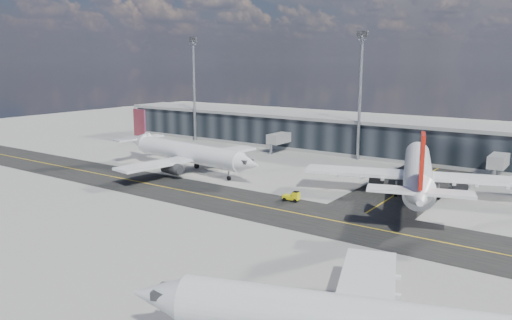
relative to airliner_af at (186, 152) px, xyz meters
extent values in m
plane|color=gray|center=(24.05, -16.33, -3.89)|extent=(300.00, 300.00, 0.00)
cube|color=black|center=(24.05, -12.33, -3.88)|extent=(180.00, 14.00, 0.02)
cube|color=black|center=(42.05, 18.67, -3.88)|extent=(14.00, 50.00, 0.02)
cube|color=yellow|center=(24.05, -12.33, -3.86)|extent=(180.00, 0.25, 0.01)
cube|color=yellow|center=(42.05, 18.67, -3.86)|extent=(0.25, 50.00, 0.01)
cube|color=black|center=(24.05, 38.67, 0.11)|extent=(150.00, 12.00, 8.00)
cube|color=gray|center=(24.05, 38.67, 4.51)|extent=(152.00, 13.00, 0.80)
cube|color=gray|center=(24.05, 38.67, -3.49)|extent=(150.00, 12.20, 0.80)
cube|color=gray|center=(4.05, 30.67, -0.39)|extent=(3.00, 10.00, 2.40)
cylinder|color=gray|center=(4.05, 25.67, -2.69)|extent=(0.60, 0.60, 2.40)
cube|color=gray|center=(54.05, 30.67, -0.39)|extent=(3.00, 10.00, 2.40)
cylinder|color=gray|center=(54.05, 25.67, -2.69)|extent=(0.60, 0.60, 2.40)
cylinder|color=gray|center=(-25.95, 31.67, 10.11)|extent=(0.70, 0.70, 28.00)
cube|color=#2D2D30|center=(-25.95, 31.67, 24.31)|extent=(2.50, 0.50, 1.40)
cylinder|color=gray|center=(24.05, 31.67, 10.11)|extent=(0.70, 0.70, 28.00)
cube|color=#2D2D30|center=(24.05, 31.67, 24.31)|extent=(2.50, 0.50, 1.40)
cylinder|color=white|center=(0.59, -0.08, 0.07)|extent=(29.94, 7.87, 3.96)
cone|color=white|center=(17.26, -2.32, 0.07)|extent=(5.43, 4.58, 3.96)
cone|color=white|center=(-16.56, 2.23, 0.66)|extent=(6.41, 4.71, 3.96)
cube|color=white|center=(1.58, -0.21, -0.92)|extent=(9.38, 33.99, 0.49)
cylinder|color=#2D2D30|center=(3.35, 5.54, -2.01)|extent=(4.42, 2.81, 2.28)
cylinder|color=#2D2D30|center=(1.77, -6.23, -2.01)|extent=(4.42, 2.81, 2.28)
cube|color=silver|center=(3.35, 5.54, -1.22)|extent=(2.01, 0.66, 0.79)
cube|color=silver|center=(1.77, -6.23, -1.22)|extent=(2.01, 0.66, 0.79)
cube|color=#68283F|center=(-16.07, 2.16, 4.82)|extent=(4.18, 0.99, 6.13)
cube|color=white|center=(-16.56, 2.23, 1.26)|extent=(4.33, 12.13, 0.35)
cube|color=#2D2D30|center=(16.77, -2.25, 0.46)|extent=(2.25, 2.42, 0.69)
cylinder|color=gray|center=(12.36, -1.66, -2.70)|extent=(0.27, 0.27, 1.98)
cylinder|color=black|center=(12.36, -1.66, -3.44)|extent=(0.93, 0.46, 0.89)
cylinder|color=black|center=(0.01, 2.99, -3.34)|extent=(1.14, 0.64, 1.09)
cylinder|color=black|center=(-0.78, -2.89, -3.34)|extent=(1.14, 0.64, 1.09)
cylinder|color=white|center=(45.27, 7.57, 0.59)|extent=(14.46, 33.35, 4.48)
cone|color=white|center=(39.49, 25.69, 0.59)|extent=(5.97, 6.69, 4.48)
cone|color=white|center=(51.22, -11.10, 1.26)|extent=(6.31, 7.76, 4.48)
cube|color=white|center=(44.93, 8.63, -0.53)|extent=(37.96, 16.89, 0.56)
cylinder|color=#2D2D30|center=(38.19, 7.66, -1.76)|extent=(3.88, 5.26, 2.57)
cylinder|color=#2D2D30|center=(50.99, 11.74, -1.76)|extent=(3.88, 5.26, 2.57)
cube|color=silver|center=(38.19, 7.66, -0.87)|extent=(1.11, 2.27, 0.90)
cube|color=silver|center=(50.99, 11.74, -0.87)|extent=(1.11, 2.27, 0.90)
cube|color=red|center=(51.05, -10.56, 5.96)|extent=(1.91, 4.63, 6.94)
cube|color=white|center=(51.22, -11.10, 1.93)|extent=(13.75, 7.06, 0.39)
cube|color=#2D2D30|center=(39.66, 25.16, 1.04)|extent=(3.03, 2.88, 0.78)
cylinder|color=gray|center=(41.19, 20.36, -2.55)|extent=(0.34, 0.34, 2.24)
cylinder|color=black|center=(41.19, 20.36, -3.39)|extent=(0.68, 1.08, 1.01)
cylinder|color=black|center=(42.41, 5.48, -3.27)|extent=(0.91, 1.34, 1.23)
cylinder|color=black|center=(48.81, 7.52, -3.27)|extent=(0.91, 1.34, 1.23)
cone|color=silver|center=(42.16, -48.48, 0.02)|extent=(5.89, 5.28, 3.90)
cylinder|color=#2D2D30|center=(54.10, -38.18, -2.03)|extent=(4.61, 3.46, 2.25)
cube|color=silver|center=(54.10, -38.18, -1.25)|extent=(1.97, 1.00, 0.78)
cube|color=#2D2D30|center=(42.62, -48.32, 0.41)|extent=(2.54, 2.67, 0.68)
cube|color=yellow|center=(29.51, -7.18, -3.21)|extent=(2.86, 1.58, 0.64)
cube|color=yellow|center=(30.32, -7.08, -2.62)|extent=(1.13, 1.29, 0.82)
cube|color=black|center=(30.32, -7.08, -2.30)|extent=(1.04, 1.23, 0.23)
cylinder|color=black|center=(30.35, -6.48, -3.57)|extent=(0.66, 0.30, 0.64)
cylinder|color=black|center=(30.48, -7.66, -3.57)|extent=(0.66, 0.30, 0.64)
cylinder|color=black|center=(28.54, -6.70, -3.57)|extent=(0.66, 0.30, 0.64)
cylinder|color=black|center=(28.68, -7.87, -3.57)|extent=(0.66, 0.30, 0.64)
imported|color=white|center=(50.05, 16.94, -3.19)|extent=(2.69, 5.18, 1.40)
camera|label=1|loc=(69.61, -74.56, 18.58)|focal=35.00mm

